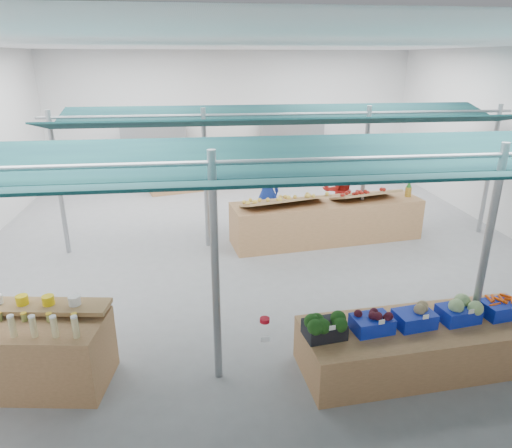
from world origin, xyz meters
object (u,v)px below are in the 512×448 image
Objects in this scene: vendor_left at (267,193)px; bottle_shelf at (27,350)px; fruit_counter at (327,221)px; vendor_right at (339,190)px; veg_counter at (423,344)px.

bottle_shelf is at bearing 46.88° from vendor_left.
fruit_counter is (5.09, 4.28, -0.02)m from bottle_shelf.
vendor_right is at bearing 172.77° from vendor_left.
vendor_right is at bearing 54.16° from fruit_counter.
vendor_left and vendor_right have the same top height.
bottle_shelf is 0.49× the size of fruit_counter.
fruit_counter is at bearing 48.59° from bottle_shelf.
veg_counter is 5.75m from vendor_right.
vendor_left is (-1.20, 1.10, 0.40)m from fruit_counter.
vendor_right reaches higher than fruit_counter.
veg_counter is (5.14, -0.32, -0.16)m from bottle_shelf.
bottle_shelf is 1.23× the size of vendor_right.
fruit_counter is 1.32m from vendor_right.
bottle_shelf is at bearing -147.20° from fruit_counter.
veg_counter is 4.60m from fruit_counter.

